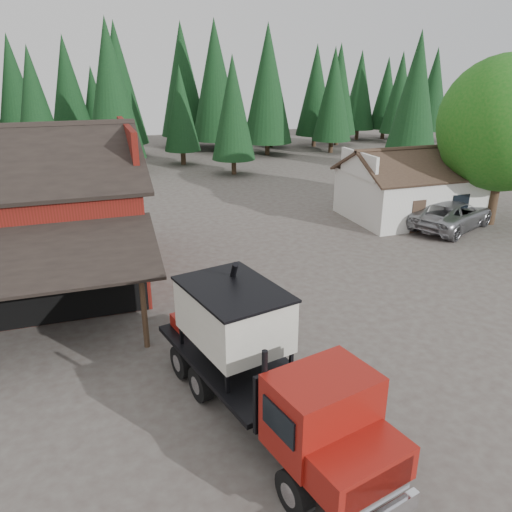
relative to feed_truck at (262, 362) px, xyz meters
name	(u,v)px	position (x,y,z in m)	size (l,w,h in m)	color
ground	(314,349)	(3.02, 2.97, -1.92)	(120.00, 120.00, 0.00)	#4A403A
farmhouse	(410,192)	(16.02, 15.97, -0.25)	(8.60, 6.42, 4.65)	silver
deciduous_tree	(506,129)	(20.03, 12.94, 3.99)	(8.00, 8.00, 10.20)	#382619
conifer_backdrop	(151,157)	(3.02, 44.97, -1.92)	(76.00, 16.00, 16.00)	black
near_pine_b	(233,108)	(9.02, 32.97, 3.97)	(3.96, 3.96, 10.40)	#382619
near_pine_c	(415,95)	(25.02, 28.97, 4.97)	(4.84, 4.84, 12.40)	#382619
near_pine_d	(111,90)	(-0.98, 36.97, 5.48)	(5.28, 5.28, 13.40)	#382619
feed_truck	(262,362)	(0.00, 0.00, 0.00)	(4.38, 9.40, 4.10)	black
silver_car	(452,214)	(17.02, 12.97, -1.03)	(2.96, 6.41, 1.78)	#95979C
equip_box	(308,421)	(1.05, -0.82, -1.62)	(0.70, 1.10, 0.60)	maroon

